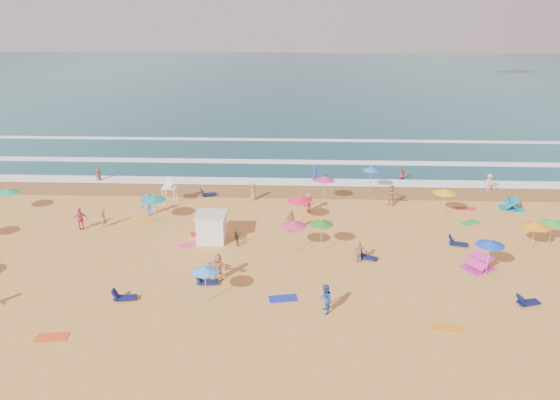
{
  "coord_description": "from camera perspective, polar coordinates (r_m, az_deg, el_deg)",
  "views": [
    {
      "loc": [
        3.69,
        -35.71,
        16.86
      ],
      "look_at": [
        1.96,
        6.0,
        1.5
      ],
      "focal_mm": 35.0,
      "sensor_mm": 36.0,
      "label": 1
    }
  ],
  "objects": [
    {
      "name": "wet_sand",
      "position": [
        51.2,
        -1.89,
        0.97
      ],
      "size": [
        220.0,
        220.0,
        0.0
      ],
      "primitive_type": "plane",
      "color": "olive",
      "rests_on": "ground"
    },
    {
      "name": "surf_foam",
      "position": [
        59.55,
        -1.28,
        3.85
      ],
      "size": [
        200.0,
        18.7,
        0.05
      ],
      "color": "white",
      "rests_on": "ground"
    },
    {
      "name": "ground",
      "position": [
        39.66,
        -3.2,
        -4.99
      ],
      "size": [
        220.0,
        220.0,
        0.0
      ],
      "primitive_type": "plane",
      "color": "gold",
      "rests_on": "ground"
    },
    {
      "name": "beach_umbrellas",
      "position": [
        39.28,
        -5.52,
        -1.94
      ],
      "size": [
        45.32,
        23.28,
        0.73
      ],
      "color": "yellow",
      "rests_on": "ground"
    },
    {
      "name": "cabana_roof",
      "position": [
        40.27,
        -7.22,
        -1.53
      ],
      "size": [
        2.2,
        2.2,
        0.12
      ],
      "primitive_type": "cube",
      "color": "silver",
      "rests_on": "cabana"
    },
    {
      "name": "beachgoers",
      "position": [
        42.68,
        -3.42,
        -1.88
      ],
      "size": [
        50.75,
        26.69,
        2.14
      ],
      "color": "#B07251",
      "rests_on": "ground"
    },
    {
      "name": "cabana",
      "position": [
        40.68,
        -7.16,
        -2.91
      ],
      "size": [
        2.0,
        2.0,
        2.0
      ],
      "primitive_type": "cube",
      "color": "white",
      "rests_on": "ground"
    },
    {
      "name": "loungers",
      "position": [
        38.33,
        4.64,
        -5.68
      ],
      "size": [
        53.78,
        19.39,
        0.34
      ],
      "color": "#0F144B",
      "rests_on": "ground"
    },
    {
      "name": "ocean",
      "position": [
        120.94,
        0.62,
        12.19
      ],
      "size": [
        220.0,
        140.0,
        0.18
      ],
      "primitive_type": "cube",
      "color": "#0C4756",
      "rests_on": "ground"
    },
    {
      "name": "bicycle",
      "position": [
        40.34,
        -4.52,
        -3.81
      ],
      "size": [
        1.0,
        1.95,
        0.97
      ],
      "primitive_type": "imported",
      "rotation": [
        0.0,
        0.0,
        0.2
      ],
      "color": "black",
      "rests_on": "ground"
    },
    {
      "name": "lifeguard_stand",
      "position": [
        48.54,
        -11.45,
        0.78
      ],
      "size": [
        1.2,
        1.2,
        2.1
      ],
      "primitive_type": null,
      "color": "white",
      "rests_on": "ground"
    },
    {
      "name": "popup_tents",
      "position": [
        44.63,
        21.77,
        -2.68
      ],
      "size": [
        8.58,
        13.51,
        1.2
      ],
      "color": "#C92C94",
      "rests_on": "ground"
    },
    {
      "name": "towels",
      "position": [
        38.01,
        -5.63,
        -6.21
      ],
      "size": [
        41.54,
        26.27,
        0.03
      ],
      "color": "#E3501C",
      "rests_on": "ground"
    }
  ]
}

